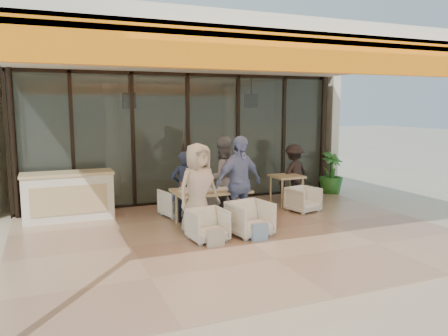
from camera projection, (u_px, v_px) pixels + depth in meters
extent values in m
plane|color=#C6B293|center=(237.00, 235.00, 8.24)|extent=(70.00, 70.00, 0.00)
cube|color=tan|center=(237.00, 234.00, 8.24)|extent=(8.00, 6.00, 0.01)
cube|color=silver|center=(238.00, 56.00, 7.77)|extent=(8.00, 6.00, 0.20)
cube|color=orange|center=(341.00, 54.00, 5.12)|extent=(8.00, 0.12, 0.45)
cube|color=orange|center=(308.00, 50.00, 5.73)|extent=(8.00, 1.50, 0.06)
cylinder|color=black|center=(14.00, 145.00, 9.18)|extent=(0.12, 0.12, 3.20)
cylinder|color=black|center=(323.00, 135.00, 12.11)|extent=(0.12, 0.12, 3.20)
cube|color=#9EADA3|center=(188.00, 139.00, 10.75)|extent=(8.00, 0.03, 3.20)
cube|color=black|center=(189.00, 201.00, 10.98)|extent=(8.00, 0.10, 0.08)
cube|color=black|center=(187.00, 75.00, 10.53)|extent=(8.00, 0.10, 0.08)
cube|color=black|center=(8.00, 144.00, 9.25)|extent=(0.08, 0.10, 3.20)
cube|color=black|center=(72.00, 143.00, 9.74)|extent=(0.08, 0.10, 3.20)
cube|color=black|center=(133.00, 141.00, 10.25)|extent=(0.08, 0.10, 3.20)
cube|color=black|center=(188.00, 139.00, 10.75)|extent=(0.08, 0.10, 3.20)
cube|color=black|center=(238.00, 138.00, 11.26)|extent=(0.08, 0.10, 3.20)
cube|color=black|center=(283.00, 136.00, 11.77)|extent=(0.08, 0.10, 3.20)
cube|color=black|center=(324.00, 135.00, 12.26)|extent=(0.08, 0.10, 3.20)
cube|color=silver|center=(154.00, 128.00, 13.94)|extent=(9.00, 0.25, 3.40)
cube|color=silver|center=(302.00, 128.00, 14.00)|extent=(0.25, 3.50, 3.40)
cube|color=silver|center=(168.00, 70.00, 12.10)|extent=(9.00, 3.50, 0.25)
cube|color=tan|center=(170.00, 190.00, 12.58)|extent=(8.00, 3.50, 0.02)
cylinder|color=silver|center=(112.00, 140.00, 11.63)|extent=(0.40, 0.40, 3.00)
cylinder|color=silver|center=(229.00, 137.00, 12.91)|extent=(0.40, 0.40, 3.00)
cylinder|color=black|center=(128.00, 83.00, 11.20)|extent=(0.03, 0.03, 0.70)
cube|color=black|center=(129.00, 100.00, 11.27)|extent=(0.30, 0.30, 0.40)
sphere|color=#FFBF72|center=(129.00, 100.00, 11.27)|extent=(0.18, 0.18, 0.18)
cylinder|color=black|center=(251.00, 85.00, 12.52)|extent=(0.03, 0.03, 0.70)
cube|color=black|center=(251.00, 101.00, 12.59)|extent=(0.30, 0.30, 0.40)
sphere|color=#FFBF72|center=(251.00, 101.00, 12.59)|extent=(0.18, 0.18, 0.18)
cylinder|color=black|center=(188.00, 192.00, 12.00)|extent=(0.40, 0.40, 0.05)
cylinder|color=black|center=(187.00, 156.00, 11.86)|extent=(0.04, 0.04, 2.10)
cone|color=orange|center=(187.00, 132.00, 11.77)|extent=(0.32, 0.32, 1.10)
cube|color=silver|center=(69.00, 197.00, 9.19)|extent=(1.80, 0.60, 1.00)
cube|color=tan|center=(67.00, 174.00, 9.11)|extent=(1.85, 0.65, 0.06)
cube|color=tan|center=(69.00, 200.00, 8.90)|extent=(1.50, 0.02, 0.60)
cube|color=tan|center=(211.00, 191.00, 8.77)|extent=(1.50, 0.90, 0.05)
cube|color=white|center=(211.00, 190.00, 8.77)|extent=(1.30, 0.35, 0.01)
cylinder|color=tan|center=(186.00, 215.00, 8.30)|extent=(0.06, 0.06, 0.70)
cylinder|color=tan|center=(245.00, 209.00, 8.76)|extent=(0.06, 0.06, 0.70)
cylinder|color=tan|center=(177.00, 208.00, 8.88)|extent=(0.06, 0.06, 0.70)
cylinder|color=tan|center=(233.00, 203.00, 9.35)|extent=(0.06, 0.06, 0.70)
cylinder|color=white|center=(192.00, 190.00, 8.45)|extent=(0.06, 0.06, 0.11)
cylinder|color=white|center=(196.00, 186.00, 8.85)|extent=(0.06, 0.06, 0.11)
cylinder|color=white|center=(215.00, 187.00, 8.69)|extent=(0.06, 0.06, 0.11)
cylinder|color=white|center=(221.00, 184.00, 9.04)|extent=(0.06, 0.06, 0.11)
cylinder|color=#9C4316|center=(182.00, 186.00, 8.69)|extent=(0.07, 0.07, 0.16)
cylinder|color=black|center=(201.00, 183.00, 8.97)|extent=(0.09, 0.09, 0.17)
cylinder|color=black|center=(201.00, 179.00, 8.96)|extent=(0.10, 0.10, 0.01)
cylinder|color=white|center=(194.00, 193.00, 8.32)|extent=(0.22, 0.22, 0.01)
cylinder|color=white|center=(237.00, 190.00, 8.66)|extent=(0.22, 0.22, 0.01)
cylinder|color=white|center=(185.00, 188.00, 8.89)|extent=(0.22, 0.22, 0.01)
cylinder|color=white|center=(225.00, 185.00, 9.23)|extent=(0.22, 0.22, 0.01)
imported|color=white|center=(178.00, 201.00, 9.54)|extent=(0.79, 0.76, 0.68)
imported|color=white|center=(213.00, 200.00, 9.86)|extent=(0.69, 0.66, 0.63)
imported|color=white|center=(208.00, 224.00, 7.80)|extent=(0.68, 0.64, 0.65)
imported|color=white|center=(250.00, 217.00, 8.11)|extent=(0.81, 0.77, 0.73)
imported|color=#182035|center=(184.00, 187.00, 9.02)|extent=(0.55, 0.36, 1.49)
imported|color=#5D5C61|center=(222.00, 178.00, 9.32)|extent=(0.93, 0.76, 1.77)
imported|color=beige|center=(198.00, 189.00, 8.18)|extent=(0.95, 0.74, 1.73)
imported|color=#7D8BD0|center=(239.00, 183.00, 8.49)|extent=(1.16, 0.72, 1.84)
cube|color=silver|center=(216.00, 238.00, 7.46)|extent=(0.30, 0.10, 0.34)
cube|color=#99BFD8|center=(260.00, 233.00, 7.77)|extent=(0.30, 0.10, 0.34)
cube|color=tan|center=(287.00, 176.00, 10.57)|extent=(0.70, 0.70, 0.05)
cylinder|color=tan|center=(282.00, 194.00, 10.26)|extent=(0.05, 0.05, 0.70)
cylinder|color=tan|center=(302.00, 192.00, 10.47)|extent=(0.05, 0.05, 0.70)
cylinder|color=tan|center=(271.00, 190.00, 10.78)|extent=(0.05, 0.05, 0.70)
cylinder|color=tan|center=(290.00, 188.00, 10.99)|extent=(0.05, 0.05, 0.70)
imported|color=white|center=(303.00, 198.00, 9.94)|extent=(0.75, 0.72, 0.64)
imported|color=black|center=(294.00, 173.00, 11.03)|extent=(1.06, 0.79, 1.46)
imported|color=#1E5919|center=(331.00, 173.00, 12.00)|extent=(0.80, 0.80, 1.16)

